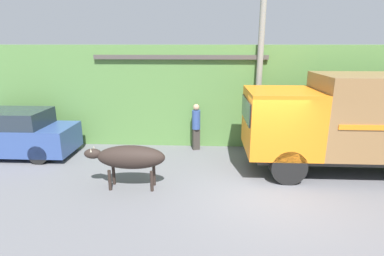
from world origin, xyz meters
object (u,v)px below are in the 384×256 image
Objects in this scene: utility_pole at (260,53)px; pedestrian_on_hill at (196,124)px; brown_cow at (129,157)px; cargo_truck at (366,120)px; parked_suv at (11,134)px.

pedestrian_on_hill is at bearing -174.41° from utility_pole.
utility_pole is at bearing 45.41° from brown_cow.
brown_cow is at bearing 41.95° from pedestrian_on_hill.
pedestrian_on_hill is at bearing 66.55° from brown_cow.
utility_pole is at bearing 147.04° from cargo_truck.
pedestrian_on_hill is at bearing 162.75° from cargo_truck.
utility_pole is (-2.95, 2.09, 1.89)m from cargo_truck.
parked_suv is 2.56× the size of pedestrian_on_hill.
parked_suv is 0.65× the size of utility_pole.
brown_cow is at bearing -21.63° from parked_suv.
brown_cow is at bearing -138.82° from utility_pole.
utility_pole reaches higher than pedestrian_on_hill.
brown_cow is at bearing -166.11° from cargo_truck.
parked_suv is at bearing -172.38° from utility_pole.
brown_cow is 0.50× the size of parked_suv.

